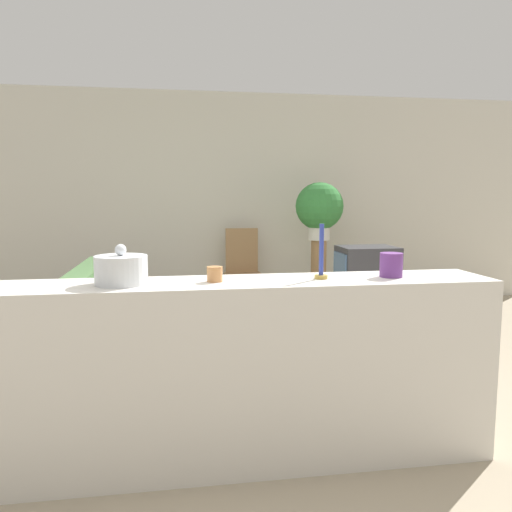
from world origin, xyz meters
The scene contains 13 objects.
ground_plane centered at (0.00, 0.00, 0.00)m, with size 14.00×14.00×0.00m, color tan.
wall_back centered at (0.00, 3.43, 1.35)m, with size 9.00×0.06×2.70m.
couch centered at (-0.73, 1.26, 0.28)m, with size 0.98×1.77×0.82m.
tv_stand centered at (1.51, 1.62, 0.20)m, with size 0.94×0.50×0.41m.
television centered at (1.50, 1.62, 0.67)m, with size 0.56×0.43×0.52m.
wooden_chair centered at (0.46, 2.97, 0.55)m, with size 0.44×0.44×1.02m.
plant_stand centered at (1.33, 2.70, 0.45)m, with size 0.18×0.18×0.90m.
potted_plant centered at (1.33, 2.70, 1.28)m, with size 0.56×0.56×0.67m.
foreground_counter centered at (0.00, -0.44, 0.49)m, with size 2.67×0.44×0.98m.
decorative_bowl centered at (-0.60, -0.44, 1.05)m, with size 0.26×0.26×0.20m.
candle_jar centered at (-0.13, -0.44, 1.02)m, with size 0.08×0.08×0.08m.
candlestick centered at (0.43, -0.44, 1.08)m, with size 0.07×0.07×0.29m.
coffee_tin centered at (0.82, -0.44, 1.04)m, with size 0.12×0.12×0.13m.
Camera 1 is at (-0.32, -2.96, 1.41)m, focal length 35.00 mm.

